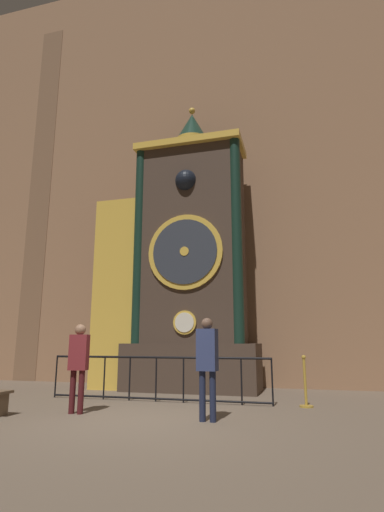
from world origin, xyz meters
The scene contains 7 objects.
ground_plane centered at (0.00, 0.00, 0.00)m, with size 28.00×28.00×0.00m, color brown.
cathedral_back_wall centered at (-0.09, 5.74, 7.74)m, with size 24.00×0.32×15.50m.
clock_tower centered at (-0.71, 4.37, 3.50)m, with size 4.74×1.77×8.61m.
railing_fence centered at (-0.52, 2.22, 0.55)m, with size 5.22×0.05×0.98m.
visitor_near centered at (-1.40, 0.35, 0.99)m, with size 0.38×0.29×1.64m.
visitor_far centered at (1.14, 0.26, 1.03)m, with size 0.36×0.25×1.72m.
stanchion_post centered at (2.74, 2.28, 0.34)m, with size 0.28×0.28×1.04m.
Camera 1 is at (2.77, -6.64, 1.30)m, focal length 28.00 mm.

